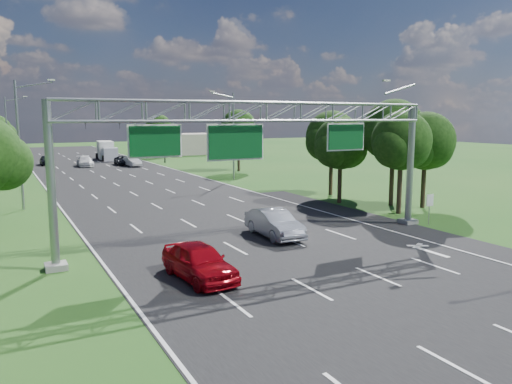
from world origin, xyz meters
TOP-DOWN VIEW (x-y plane):
  - ground at (0.00, 30.00)m, footprint 220.00×220.00m
  - road at (0.00, 30.00)m, footprint 18.00×180.00m
  - road_flare at (10.20, 14.00)m, footprint 3.00×30.00m
  - sign_gantry at (0.33, 12.00)m, footprint 23.50×1.00m
  - regulatory_sign at (12.40, 10.98)m, footprint 0.60×0.08m
  - traffic_signal at (7.48, 65.00)m, footprint 12.21×0.24m
  - streetlight_l_near at (-11.30, 30.00)m, footprint 2.97×0.22m
  - streetlight_l_far at (-11.30, 65.00)m, footprint 2.97×0.22m
  - streetlight_r_mid at (11.30, 40.00)m, footprint 2.97×0.22m
  - tree_cluster_right at (14.80, 19.19)m, footprint 9.91×14.60m
  - tree_verge_rd at (16.08, 48.04)m, footprint 5.76×4.80m
  - tree_verge_re at (14.08, 78.04)m, footprint 5.76×4.80m
  - building_right at (24.00, 82.00)m, footprint 12.00×9.00m
  - red_coupe at (-5.47, 7.49)m, footprint 2.39×5.02m
  - silver_sedan at (1.50, 12.92)m, footprint 1.95×5.11m
  - car_queue_a at (-1.44, 64.34)m, footprint 2.30×5.22m
  - car_queue_b at (4.15, 64.18)m, footprint 2.61×5.04m
  - car_queue_c at (-6.33, 69.28)m, footprint 1.81×4.39m
  - car_queue_d at (4.78, 61.21)m, footprint 2.08×4.53m
  - box_truck at (3.86, 75.32)m, footprint 2.98×8.49m

SIDE VIEW (x-z plane):
  - ground at x=0.00m, z-range 0.00..0.00m
  - road at x=0.00m, z-range -0.01..0.01m
  - road_flare at x=10.20m, z-range -0.01..0.01m
  - car_queue_b at x=4.15m, z-range 0.00..1.36m
  - car_queue_d at x=4.78m, z-range 0.00..1.44m
  - car_queue_c at x=-6.33m, z-range 0.00..1.49m
  - car_queue_a at x=-1.44m, z-range 0.00..1.49m
  - red_coupe at x=-5.47m, z-range 0.00..1.66m
  - silver_sedan at x=1.50m, z-range 0.00..1.66m
  - box_truck at x=3.86m, z-range -0.06..3.08m
  - regulatory_sign at x=12.40m, z-range 0.46..2.56m
  - building_right at x=24.00m, z-range 0.00..4.00m
  - traffic_signal at x=7.48m, z-range 1.67..8.67m
  - tree_verge_re at x=14.08m, z-range 1.28..9.12m
  - tree_cluster_right at x=14.80m, z-range 0.97..9.65m
  - streetlight_l_near at x=-11.30m, z-range 0.50..10.66m
  - streetlight_l_far at x=-11.30m, z-range 0.50..10.66m
  - streetlight_r_mid at x=11.30m, z-range 0.50..10.66m
  - tree_verge_rd at x=16.08m, z-range 1.49..9.77m
  - sign_gantry at x=0.33m, z-range 2.11..11.67m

